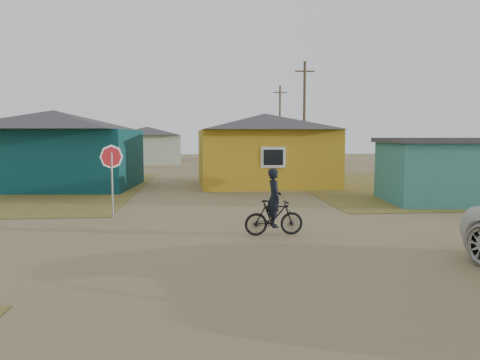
% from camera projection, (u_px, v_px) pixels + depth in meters
% --- Properties ---
extents(ground, '(120.00, 120.00, 0.00)m').
position_uv_depth(ground, '(243.00, 243.00, 11.63)').
color(ground, olive).
extents(grass_ne, '(20.00, 18.00, 0.00)m').
position_uv_depth(grass_ne, '(474.00, 185.00, 25.74)').
color(grass_ne, olive).
rests_on(grass_ne, ground).
extents(house_teal, '(8.93, 7.08, 4.00)m').
position_uv_depth(house_teal, '(55.00, 148.00, 24.09)').
color(house_teal, '#0A3437').
rests_on(house_teal, ground).
extents(house_yellow, '(7.72, 6.76, 3.90)m').
position_uv_depth(house_yellow, '(265.00, 148.00, 25.55)').
color(house_yellow, '#BA8D1C').
rests_on(house_yellow, ground).
extents(shed_turquoise, '(6.71, 4.93, 2.60)m').
position_uv_depth(shed_turquoise, '(463.00, 170.00, 18.78)').
color(shed_turquoise, '#377A70').
rests_on(shed_turquoise, ground).
extents(house_pale_west, '(7.04, 6.15, 3.60)m').
position_uv_depth(house_pale_west, '(147.00, 145.00, 44.66)').
color(house_pale_west, '#AFBAA0').
rests_on(house_pale_west, ground).
extents(house_beige_east, '(6.95, 6.05, 3.60)m').
position_uv_depth(house_beige_east, '(299.00, 144.00, 52.00)').
color(house_beige_east, gray).
rests_on(house_beige_east, ground).
extents(house_pale_north, '(6.28, 5.81, 3.40)m').
position_uv_depth(house_pale_north, '(91.00, 144.00, 55.88)').
color(house_pale_north, '#AFBAA0').
rests_on(house_pale_north, ground).
extents(utility_pole_near, '(1.40, 0.20, 8.00)m').
position_uv_depth(utility_pole_near, '(304.00, 116.00, 33.63)').
color(utility_pole_near, brown).
rests_on(utility_pole_near, ground).
extents(utility_pole_far, '(1.40, 0.20, 8.00)m').
position_uv_depth(utility_pole_far, '(280.00, 123.00, 49.59)').
color(utility_pole_far, brown).
rests_on(utility_pole_far, ground).
extents(stop_sign, '(0.78, 0.17, 2.39)m').
position_uv_depth(stop_sign, '(112.00, 164.00, 15.08)').
color(stop_sign, gray).
rests_on(stop_sign, ground).
extents(cyclist, '(1.63, 0.60, 1.81)m').
position_uv_depth(cyclist, '(274.00, 211.00, 12.50)').
color(cyclist, black).
rests_on(cyclist, ground).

